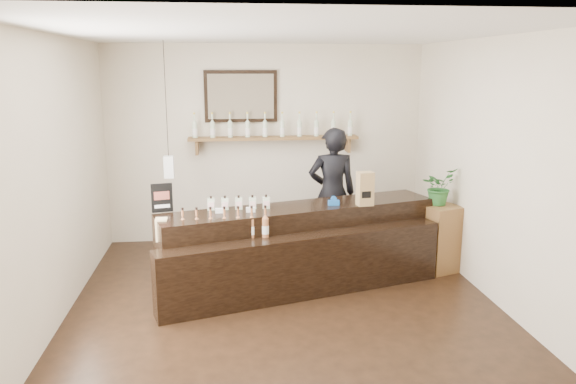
# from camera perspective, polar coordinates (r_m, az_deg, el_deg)

# --- Properties ---
(ground) EXTENTS (5.00, 5.00, 0.00)m
(ground) POSITION_cam_1_polar(r_m,az_deg,el_deg) (6.07, -0.29, -11.55)
(ground) COLOR black
(ground) RESTS_ON ground
(room_shell) EXTENTS (5.00, 5.00, 5.00)m
(room_shell) POSITION_cam_1_polar(r_m,az_deg,el_deg) (5.59, -0.31, 4.58)
(room_shell) COLOR beige
(room_shell) RESTS_ON ground
(back_wall_decor) EXTENTS (2.66, 0.96, 1.69)m
(back_wall_decor) POSITION_cam_1_polar(r_m,az_deg,el_deg) (7.93, -3.36, 7.34)
(back_wall_decor) COLOR brown
(back_wall_decor) RESTS_ON ground
(counter) EXTENTS (3.32, 1.76, 1.07)m
(counter) POSITION_cam_1_polar(r_m,az_deg,el_deg) (6.48, 1.29, -5.87)
(counter) COLOR black
(counter) RESTS_ON ground
(promo_sign) EXTENTS (0.23, 0.07, 0.32)m
(promo_sign) POSITION_cam_1_polar(r_m,az_deg,el_deg) (6.31, -12.69, -0.59)
(promo_sign) COLOR black
(promo_sign) RESTS_ON counter
(paper_bag) EXTENTS (0.19, 0.16, 0.39)m
(paper_bag) POSITION_cam_1_polar(r_m,az_deg,el_deg) (6.51, 7.84, 0.33)
(paper_bag) COLOR olive
(paper_bag) RESTS_ON counter
(tape_dispenser) EXTENTS (0.13, 0.05, 0.11)m
(tape_dispenser) POSITION_cam_1_polar(r_m,az_deg,el_deg) (6.51, 4.66, -0.99)
(tape_dispenser) COLOR #1856A8
(tape_dispenser) RESTS_ON counter
(side_cabinet) EXTENTS (0.58, 0.67, 0.83)m
(side_cabinet) POSITION_cam_1_polar(r_m,az_deg,el_deg) (7.26, 14.78, -4.39)
(side_cabinet) COLOR brown
(side_cabinet) RESTS_ON ground
(potted_plant) EXTENTS (0.54, 0.53, 0.45)m
(potted_plant) POSITION_cam_1_polar(r_m,az_deg,el_deg) (7.11, 15.06, 0.54)
(potted_plant) COLOR #276228
(potted_plant) RESTS_ON side_cabinet
(shopkeeper) EXTENTS (0.72, 0.48, 1.95)m
(shopkeeper) POSITION_cam_1_polar(r_m,az_deg,el_deg) (7.35, 4.52, 0.73)
(shopkeeper) COLOR black
(shopkeeper) RESTS_ON ground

